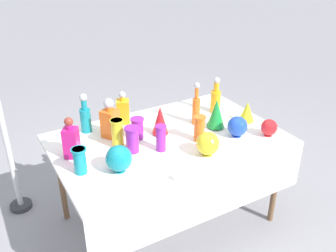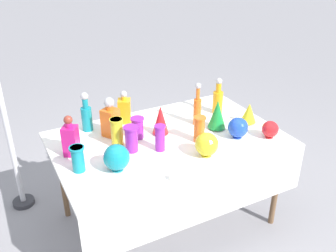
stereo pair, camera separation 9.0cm
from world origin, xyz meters
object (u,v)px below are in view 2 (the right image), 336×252
at_px(slender_vase_2, 138,127).
at_px(slender_vase_4, 160,137).
at_px(fluted_vase_2, 249,113).
at_px(canopy_pole, 1,100).
at_px(slender_vase_3, 199,128).
at_px(fluted_vase_0, 160,120).
at_px(slender_vase_1, 117,132).
at_px(cardboard_box_behind_left, 140,144).
at_px(tall_bottle_2, 218,99).
at_px(slender_vase_0, 78,158).
at_px(square_decanter_2, 110,119).
at_px(round_bowl_2, 270,129).
at_px(tall_bottle_0, 86,115).
at_px(square_decanter_1, 125,109).
at_px(slender_vase_5, 131,138).
at_px(round_bowl_0, 207,144).
at_px(square_decanter_0, 71,139).
at_px(round_bowl_3, 238,128).
at_px(fluted_vase_1, 217,114).
at_px(tall_bottle_1, 197,108).

xyz_separation_m(slender_vase_2, slender_vase_4, (0.07, -0.23, 0.01)).
height_order(fluted_vase_2, canopy_pole, canopy_pole).
height_order(slender_vase_3, fluted_vase_0, fluted_vase_0).
bearing_deg(slender_vase_1, cardboard_box_behind_left, 59.22).
distance_m(tall_bottle_2, slender_vase_0, 1.29).
height_order(square_decanter_2, round_bowl_2, square_decanter_2).
xyz_separation_m(tall_bottle_0, slender_vase_1, (0.12, -0.33, -0.01)).
height_order(square_decanter_1, slender_vase_5, square_decanter_1).
distance_m(square_decanter_1, slender_vase_0, 0.72).
bearing_deg(round_bowl_0, square_decanter_0, 151.58).
bearing_deg(slender_vase_4, round_bowl_0, -40.52).
bearing_deg(round_bowl_3, slender_vase_4, 169.93).
height_order(slender_vase_3, cardboard_box_behind_left, slender_vase_3).
distance_m(slender_vase_4, fluted_vase_1, 0.53).
relative_size(slender_vase_1, fluted_vase_2, 1.29).
bearing_deg(fluted_vase_2, slender_vase_1, 172.41).
relative_size(round_bowl_0, canopy_pole, 0.07).
xyz_separation_m(square_decanter_1, fluted_vase_0, (0.16, -0.31, 0.01)).
xyz_separation_m(slender_vase_0, slender_vase_2, (0.50, 0.22, -0.01)).
xyz_separation_m(tall_bottle_2, round_bowl_3, (-0.11, -0.42, -0.04)).
bearing_deg(fluted_vase_2, slender_vase_3, -172.12).
height_order(slender_vase_0, fluted_vase_0, fluted_vase_0).
bearing_deg(slender_vase_4, cardboard_box_behind_left, 74.28).
distance_m(tall_bottle_1, square_decanter_1, 0.57).
bearing_deg(slender_vase_3, canopy_pole, 143.51).
relative_size(tall_bottle_1, cardboard_box_behind_left, 0.72).
distance_m(slender_vase_1, fluted_vase_0, 0.35).
bearing_deg(round_bowl_3, square_decanter_2, 150.26).
bearing_deg(round_bowl_0, square_decanter_2, 129.62).
xyz_separation_m(square_decanter_2, slender_vase_0, (-0.34, -0.34, -0.04)).
xyz_separation_m(tall_bottle_0, square_decanter_1, (0.30, -0.00, -0.02)).
distance_m(slender_vase_3, cardboard_box_behind_left, 1.34).
distance_m(slender_vase_0, slender_vase_4, 0.57).
distance_m(fluted_vase_0, canopy_pole, 1.21).
distance_m(round_bowl_0, round_bowl_3, 0.35).
relative_size(tall_bottle_0, slender_vase_1, 1.45).
height_order(tall_bottle_2, fluted_vase_1, tall_bottle_2).
relative_size(square_decanter_1, slender_vase_1, 1.25).
distance_m(square_decanter_0, slender_vase_2, 0.49).
bearing_deg(slender_vase_4, tall_bottle_0, 124.47).
height_order(tall_bottle_0, tall_bottle_1, tall_bottle_1).
distance_m(square_decanter_2, fluted_vase_1, 0.80).
bearing_deg(round_bowl_0, round_bowl_2, -0.48).
distance_m(slender_vase_5, round_bowl_3, 0.78).
xyz_separation_m(tall_bottle_1, slender_vase_3, (-0.13, -0.24, -0.04)).
bearing_deg(slender_vase_0, tall_bottle_0, 67.43).
bearing_deg(slender_vase_1, slender_vase_2, 14.19).
bearing_deg(tall_bottle_1, cardboard_box_behind_left, 97.27).
relative_size(slender_vase_3, fluted_vase_1, 0.84).
bearing_deg(slender_vase_1, round_bowl_3, -19.52).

